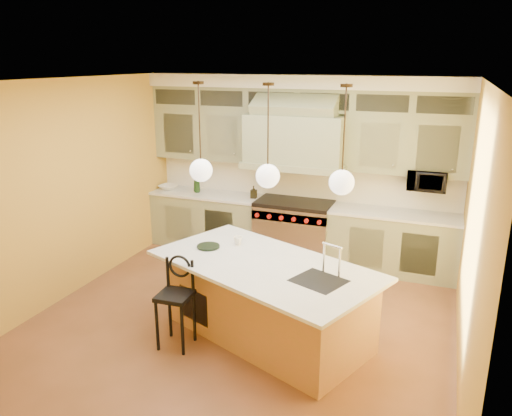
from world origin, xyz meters
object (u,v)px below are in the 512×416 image
at_px(kitchen_island, 267,298).
at_px(counter_stool, 176,297).
at_px(range, 294,230).
at_px(microwave, 427,180).

xyz_separation_m(kitchen_island, counter_stool, (-0.88, -0.55, 0.11)).
height_order(range, kitchen_island, kitchen_island).
bearing_deg(range, counter_stool, -99.20).
relative_size(range, kitchen_island, 0.41).
height_order(kitchen_island, counter_stool, kitchen_island).
bearing_deg(kitchen_island, range, 121.76).
bearing_deg(microwave, range, -176.88).
xyz_separation_m(range, kitchen_island, (0.40, -2.40, -0.01)).
distance_m(kitchen_island, counter_stool, 1.04).
bearing_deg(kitchen_island, microwave, 80.50).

